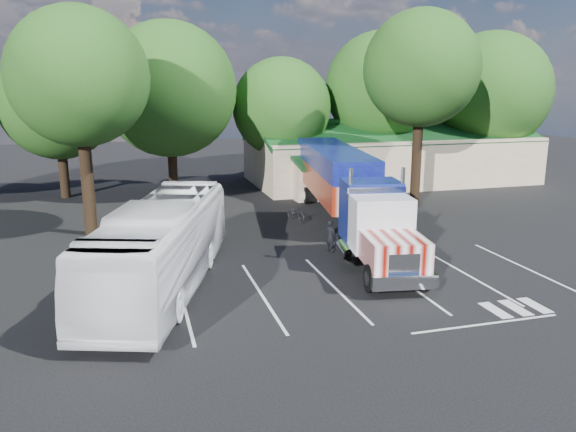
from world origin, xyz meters
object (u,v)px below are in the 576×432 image
object	(u,v)px
silver_sedan	(306,185)
woman	(330,236)
semi_truck	(343,183)
bicycle	(296,213)
tour_bus	(162,245)

from	to	relation	value
silver_sedan	woman	bearing A→B (deg)	149.98
woman	silver_sedan	xyz separation A→B (m)	(3.40, 15.02, -0.06)
semi_truck	woman	size ratio (longest dim) A/B	13.45
semi_truck	silver_sedan	world-z (taller)	semi_truck
bicycle	silver_sedan	world-z (taller)	silver_sedan
woman	tour_bus	size ratio (longest dim) A/B	0.12
bicycle	tour_bus	distance (m)	13.31
tour_bus	silver_sedan	world-z (taller)	tour_bus
woman	bicycle	xyz separation A→B (m)	(0.20, 6.92, -0.33)
woman	tour_bus	world-z (taller)	tour_bus
semi_truck	bicycle	xyz separation A→B (m)	(-2.35, 1.94, -2.14)
woman	silver_sedan	size ratio (longest dim) A/B	0.36
bicycle	semi_truck	bearing A→B (deg)	-55.82
semi_truck	woman	bearing A→B (deg)	-108.07
woman	bicycle	bearing A→B (deg)	-25.56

